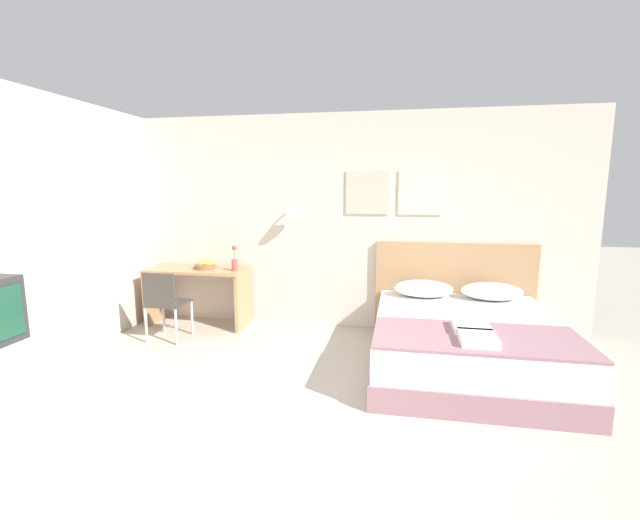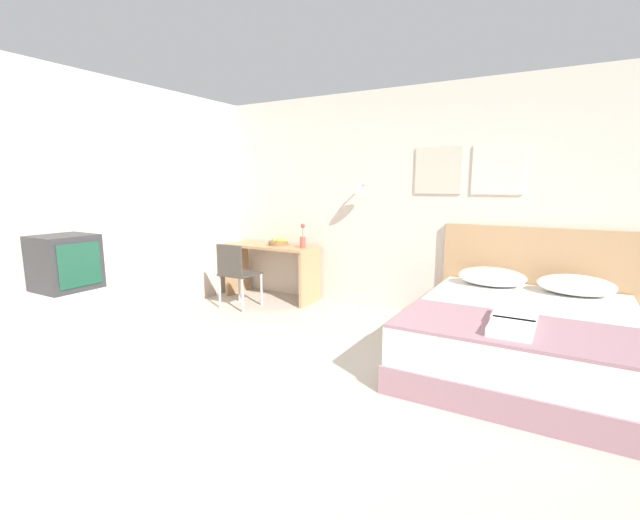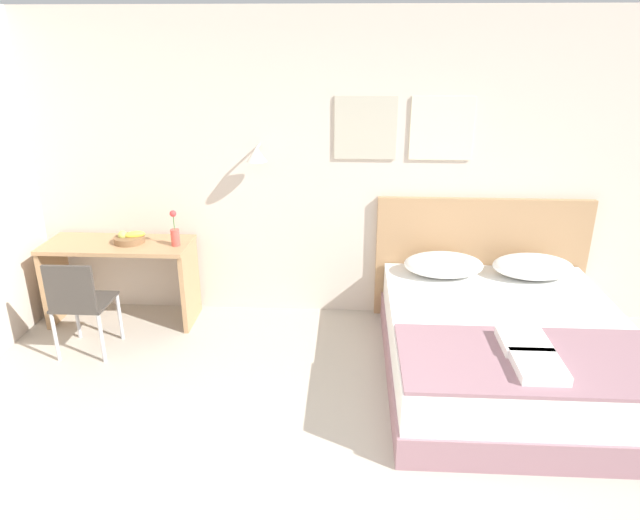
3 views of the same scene
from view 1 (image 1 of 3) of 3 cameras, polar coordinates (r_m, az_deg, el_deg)
The scene contains 13 objects.
ground_plane at distance 3.06m, azimuth -6.05°, elevation -25.12°, with size 24.00×24.00×0.00m, color #B2A899.
wall_back at distance 5.36m, azimuth 2.62°, elevation 5.03°, with size 5.95×0.31×2.65m.
bed at distance 4.47m, azimuth 18.77°, elevation -10.48°, with size 1.74×2.07×0.51m.
headboard at distance 5.40m, azimuth 17.38°, elevation -3.67°, with size 1.86×0.06×1.11m.
pillow_left at distance 5.07m, azimuth 13.60°, elevation -3.72°, with size 0.66×0.43×0.19m.
pillow_right at distance 5.16m, azimuth 21.90°, elevation -3.90°, with size 0.66×0.43×0.19m.
throw_blanket at distance 3.82m, azimuth 20.24°, elevation -9.65°, with size 1.69×0.83×0.02m.
folded_towel_near_foot at distance 3.94m, azimuth 19.49°, elevation -8.40°, with size 0.30×0.32×0.06m.
folded_towel_mid_bed at distance 3.67m, azimuth 20.30°, elevation -9.76°, with size 0.28×0.35×0.06m.
desk at distance 5.70m, azimuth -16.07°, elevation -3.27°, with size 1.27×0.52×0.74m.
desk_chair at distance 5.21m, azimuth -20.06°, elevation -5.05°, with size 0.41×0.41×0.82m.
fruit_bowl at distance 5.61m, azimuth -15.11°, elevation -0.75°, with size 0.27×0.26×0.11m.
flower_vase at distance 5.38m, azimuth -11.33°, elevation -0.23°, with size 0.07×0.07×0.31m.
Camera 1 is at (0.75, -2.41, 1.73)m, focal length 24.00 mm.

